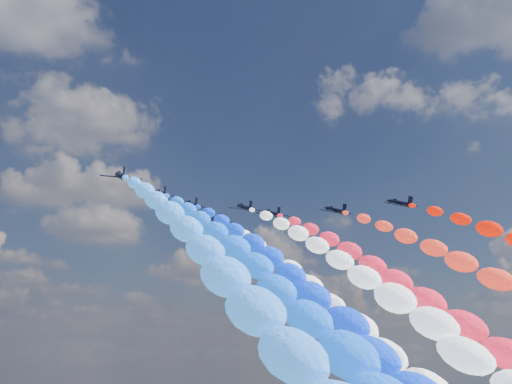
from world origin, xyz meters
name	(u,v)px	position (x,y,z in m)	size (l,w,h in m)	color
jet_0	(121,176)	(-32.03, -5.12, 110.84)	(7.82, 10.49, 2.31)	black
trail_0	(215,288)	(-32.03, -58.24, 85.00)	(5.90, 103.69, 54.79)	blue
jet_1	(161,194)	(-21.00, 5.98, 110.84)	(7.82, 10.49, 2.31)	black
trail_1	(265,299)	(-21.00, -47.14, 85.00)	(5.90, 103.69, 54.79)	blue
jet_2	(192,205)	(-11.83, 13.26, 110.84)	(7.82, 10.49, 2.31)	black
trail_2	(302,304)	(-11.83, -39.85, 85.00)	(5.90, 103.69, 54.79)	#0932DB
jet_3	(245,208)	(0.39, 11.41, 110.84)	(7.82, 10.49, 2.31)	black
trail_3	(380,306)	(0.39, -41.70, 85.00)	(5.90, 103.69, 54.79)	white
jet_4	(216,219)	(-1.10, 26.93, 110.84)	(7.82, 10.49, 2.31)	black
trail_4	(321,311)	(-1.10, -26.19, 85.00)	(5.90, 103.69, 54.79)	white
jet_5	(272,213)	(8.91, 14.68, 110.84)	(7.82, 10.49, 2.31)	black
trail_5	(413,309)	(8.91, -38.43, 85.00)	(5.90, 103.69, 54.79)	red
jet_6	(336,210)	(21.23, 5.67, 110.84)	(7.82, 10.49, 2.31)	black
jet_7	(400,203)	(30.60, -6.77, 110.84)	(7.82, 10.49, 2.31)	black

